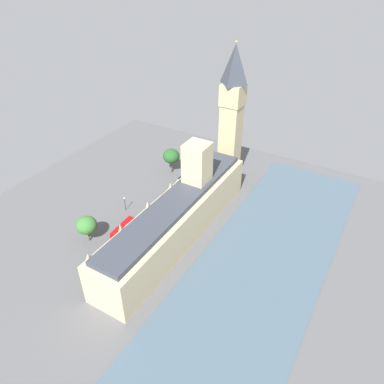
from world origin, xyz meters
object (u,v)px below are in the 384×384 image
pedestrian_far_end (139,244)px  plane_tree_kerbside (87,225)px  car_black_under_trees (164,195)px  street_lamp_leading (125,201)px  double_decker_bus_trailing (123,230)px  plane_tree_corner (171,156)px  car_white_by_river_gate (181,179)px  clock_tower (232,114)px  parliament_building (179,214)px  car_yellow_cab_near_tower (97,257)px

pedestrian_far_end → plane_tree_kerbside: plane_tree_kerbside is taller
car_black_under_trees → street_lamp_leading: size_ratio=0.74×
double_decker_bus_trailing → plane_tree_corner: (9.05, -42.76, 5.01)m
car_black_under_trees → pedestrian_far_end: size_ratio=2.68×
car_white_by_river_gate → pedestrian_far_end: bearing=102.4°
clock_tower → car_white_by_river_gate: bearing=39.5°
double_decker_bus_trailing → parliament_building: bearing=32.9°
clock_tower → double_decker_bus_trailing: (13.21, 51.05, -25.06)m
parliament_building → double_decker_bus_trailing: (14.93, 10.75, -5.31)m
car_white_by_river_gate → double_decker_bus_trailing: (-1.87, 38.61, 1.75)m
car_yellow_cab_near_tower → car_white_by_river_gate: bearing=87.3°
plane_tree_corner → plane_tree_kerbside: plane_tree_corner is taller
parliament_building → car_black_under_trees: size_ratio=17.01×
clock_tower → double_decker_bus_trailing: bearing=75.5°
double_decker_bus_trailing → car_yellow_cab_near_tower: (0.64, 12.19, -1.75)m
street_lamp_leading → parliament_building: bearing=177.9°
plane_tree_kerbside → double_decker_bus_trailing: bearing=-140.7°
car_black_under_trees → plane_tree_kerbside: plane_tree_kerbside is taller
car_black_under_trees → plane_tree_corner: 20.10m
plane_tree_kerbside → plane_tree_corner: bearing=-89.5°
car_white_by_river_gate → pedestrian_far_end: car_white_by_river_gate is taller
double_decker_bus_trailing → plane_tree_kerbside: size_ratio=1.16×
car_black_under_trees → plane_tree_corner: bearing=-67.1°
double_decker_bus_trailing → plane_tree_corner: 43.99m
plane_tree_kerbside → car_white_by_river_gate: bearing=-98.4°
clock_tower → car_white_by_river_gate: 33.18m
parliament_building → plane_tree_kerbside: size_ratio=7.77×
parliament_building → street_lamp_leading: size_ratio=12.65×
plane_tree_corner → street_lamp_leading: 31.34m
plane_tree_corner → plane_tree_kerbside: 49.84m
car_white_by_river_gate → plane_tree_kerbside: bearing=81.5°
car_yellow_cab_near_tower → pedestrian_far_end: car_yellow_cab_near_tower is taller
car_yellow_cab_near_tower → street_lamp_leading: 25.37m
car_white_by_river_gate → car_black_under_trees: (-0.71, 13.06, 0.00)m
parliament_building → car_white_by_river_gate: 33.29m
car_black_under_trees → plane_tree_corner: size_ratio=0.39×
parliament_building → clock_tower: size_ratio=1.32×
parliament_building → car_yellow_cab_near_tower: bearing=55.8°
parliament_building → double_decker_bus_trailing: parliament_building is taller
car_black_under_trees → street_lamp_leading: bearing=59.6°
car_white_by_river_gate → car_yellow_cab_near_tower: (-1.23, 50.80, 0.00)m
clock_tower → pedestrian_far_end: 58.81m
car_white_by_river_gate → plane_tree_corner: plane_tree_corner is taller
car_yellow_cab_near_tower → clock_tower: bearing=73.5°
pedestrian_far_end → street_lamp_leading: (15.61, -12.45, 3.28)m
car_black_under_trees → plane_tree_kerbside: (7.48, 32.61, 5.40)m
car_yellow_cab_near_tower → car_black_under_trees: bearing=86.7°
parliament_building → clock_tower: 44.91m
car_black_under_trees → street_lamp_leading: street_lamp_leading is taller
pedestrian_far_end → street_lamp_leading: 20.24m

